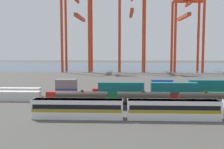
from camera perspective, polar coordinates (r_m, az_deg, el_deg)
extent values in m
plane|color=#4C4944|center=(114.72, 4.61, -1.62)|extent=(420.00, 420.00, 0.00)
cube|color=#384C60|center=(216.02, 3.58, 1.72)|extent=(400.00, 110.00, 0.01)
cube|color=silver|center=(56.12, -7.18, -7.12)|extent=(18.34, 3.10, 3.90)
cube|color=#9E8414|center=(56.14, -7.18, -7.21)|extent=(17.97, 3.14, 0.64)
cube|color=black|center=(55.97, -7.19, -6.43)|extent=(17.60, 3.13, 0.90)
cube|color=slate|center=(55.76, -7.20, -5.34)|extent=(18.15, 2.85, 0.36)
cube|color=silver|center=(56.25, 12.69, -7.18)|extent=(18.34, 3.10, 3.90)
cube|color=#9E8414|center=(56.27, 12.69, -7.28)|extent=(17.97, 3.14, 0.64)
cube|color=black|center=(56.10, 12.71, -6.50)|extent=(17.60, 3.13, 0.90)
cube|color=slate|center=(55.89, 12.73, -5.41)|extent=(18.15, 2.85, 0.36)
cube|color=#232326|center=(65.73, -6.26, -6.49)|extent=(12.24, 2.50, 1.10)
cylinder|color=#2D2823|center=(65.34, -6.28, -4.79)|extent=(12.24, 2.87, 2.87)
cylinder|color=#2D2823|center=(65.08, -6.30, -3.39)|extent=(0.70, 0.70, 0.36)
cube|color=#232326|center=(65.16, 6.53, -6.60)|extent=(12.24, 2.50, 1.10)
cylinder|color=#2D2823|center=(64.78, 6.55, -4.88)|extent=(12.24, 2.87, 2.87)
cylinder|color=#2D2823|center=(64.51, 6.57, -3.47)|extent=(0.70, 0.70, 0.36)
cube|color=#232326|center=(67.77, 18.94, -6.39)|extent=(12.24, 2.50, 1.10)
cylinder|color=#2D2823|center=(67.40, 18.99, -4.74)|extent=(12.24, 2.87, 2.87)
cylinder|color=#2D2823|center=(67.14, 19.03, -3.38)|extent=(0.70, 0.70, 0.36)
cube|color=silver|center=(78.25, -19.04, -4.27)|extent=(12.10, 2.44, 2.60)
cube|color=#AD211C|center=(74.31, -8.95, -4.54)|extent=(12.10, 2.44, 2.60)
cube|color=#197538|center=(72.88, 1.90, -4.68)|extent=(12.10, 2.44, 2.60)
cube|color=#146066|center=(72.46, 1.91, -2.65)|extent=(12.10, 2.44, 2.60)
cube|color=#AD211C|center=(74.09, 12.79, -4.64)|extent=(12.10, 2.44, 2.60)
cube|color=#146066|center=(73.68, 12.83, -2.65)|extent=(12.10, 2.44, 2.60)
cube|color=silver|center=(84.74, -18.71, -3.53)|extent=(12.10, 2.44, 2.60)
cube|color=#1C4299|center=(80.81, -9.51, -3.74)|extent=(6.04, 2.44, 2.60)
cube|color=slate|center=(80.44, -9.53, -1.91)|extent=(6.04, 2.44, 2.60)
cube|color=#AD211C|center=(79.13, 0.36, -3.86)|extent=(12.10, 2.44, 2.60)
cube|color=silver|center=(79.85, 10.34, -3.87)|extent=(6.04, 2.44, 2.60)
cube|color=#1C4299|center=(79.47, 10.38, -2.02)|extent=(6.04, 2.44, 2.60)
cube|color=#197538|center=(82.90, 19.87, -3.76)|extent=(12.10, 2.44, 2.60)
cube|color=#146066|center=(82.54, 19.93, -1.98)|extent=(12.10, 2.44, 2.60)
cylinder|color=red|center=(164.85, -10.47, 8.36)|extent=(1.50, 1.50, 45.38)
cylinder|color=red|center=(162.05, -4.81, 8.48)|extent=(1.50, 1.50, 45.38)
cylinder|color=red|center=(176.31, -9.61, 8.18)|extent=(1.50, 1.50, 45.38)
cylinder|color=red|center=(173.69, -4.32, 8.28)|extent=(1.50, 1.50, 45.38)
cube|color=red|center=(171.26, -7.40, 15.13)|extent=(1.20, 13.34, 1.60)
cube|color=red|center=(182.11, -6.69, 11.73)|extent=(2.00, 35.33, 2.00)
cylinder|color=red|center=(161.68, 1.57, 8.69)|extent=(1.50, 1.50, 46.41)
cylinder|color=red|center=(162.13, 6.82, 8.64)|extent=(1.50, 1.50, 46.41)
cylinder|color=red|center=(171.70, 1.62, 8.50)|extent=(1.50, 1.50, 46.41)
cylinder|color=red|center=(172.12, 6.56, 8.46)|extent=(1.50, 1.50, 46.41)
cube|color=red|center=(179.78, 4.06, 12.66)|extent=(2.00, 33.92, 2.00)
cylinder|color=red|center=(163.91, 13.09, 7.86)|extent=(1.50, 1.50, 42.72)
cylinder|color=red|center=(167.64, 18.59, 7.66)|extent=(1.50, 1.50, 42.72)
cylinder|color=red|center=(174.64, 12.42, 7.72)|extent=(1.50, 1.50, 42.72)
cylinder|color=red|center=(178.15, 17.61, 7.55)|extent=(1.50, 1.50, 42.72)
cube|color=red|center=(172.99, 15.62, 14.52)|extent=(17.82, 1.20, 1.60)
cube|color=red|center=(172.74, 15.61, 14.00)|extent=(1.20, 12.52, 1.60)
cube|color=red|center=(182.91, 14.74, 11.57)|extent=(2.00, 32.39, 2.00)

